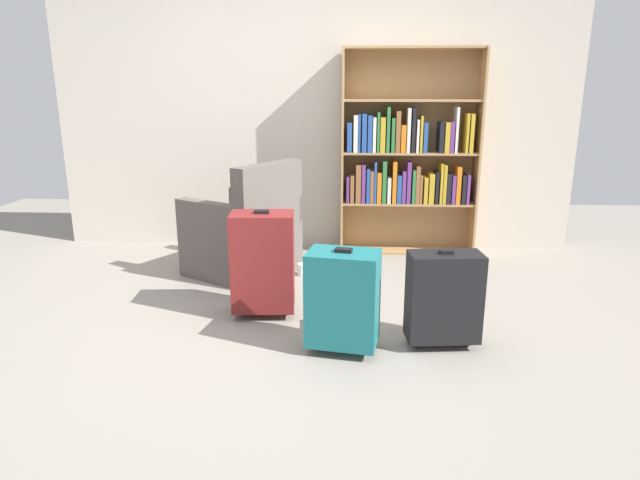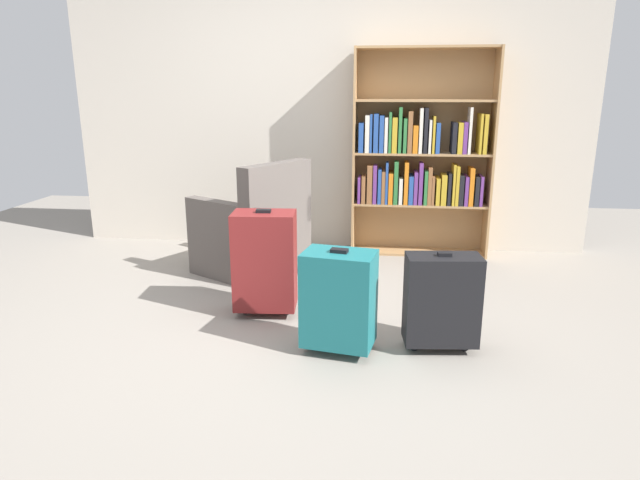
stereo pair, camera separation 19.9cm
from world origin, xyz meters
The scene contains 8 objects.
ground_plane centered at (0.00, 0.00, 0.00)m, with size 8.19×8.19×0.00m, color gray.
back_wall centered at (0.00, 2.07, 1.30)m, with size 4.68×0.10×2.60m, color beige.
bookshelf centered at (0.84, 1.87, 0.86)m, with size 1.19×0.28×1.77m.
armchair centered at (-0.48, 1.17, 0.32)m, with size 0.96×0.96×0.90m.
mug centered at (-0.03, 1.13, 0.05)m, with size 0.12×0.08×0.10m.
suitcase_teal centered at (0.31, -0.15, 0.31)m, with size 0.43×0.32×0.60m.
suitcase_black centered at (0.87, -0.06, 0.30)m, with size 0.42×0.24×0.58m.
suitcase_dark_red centered at (-0.21, 0.33, 0.36)m, with size 0.41×0.28×0.70m.
Camera 2 is at (0.54, -2.94, 1.42)m, focal length 30.59 mm.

